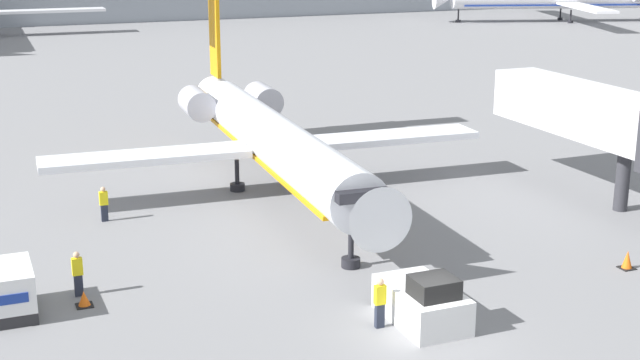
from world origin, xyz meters
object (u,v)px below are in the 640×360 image
airplane_main (269,134)px  worker_near_tug (380,302)px  luggage_cart (7,291)px  traffic_cone_right (627,260)px  jet_bridge (592,113)px  worker_on_apron (78,273)px  traffic_cone_left (84,299)px  worker_by_wing (104,203)px  pushback_tug (422,302)px

airplane_main → worker_near_tug: (-2.12, -17.84, -2.13)m
luggage_cart → traffic_cone_right: (24.11, -5.02, -0.54)m
airplane_main → jet_bridge: (15.11, -7.39, 1.34)m
traffic_cone_right → jet_bridge: jet_bridge is taller
traffic_cone_right → worker_near_tug: bearing=-174.3°
worker_on_apron → traffic_cone_left: (0.04, -1.07, -0.67)m
worker_by_wing → luggage_cart: bearing=-117.7°
luggage_cart → worker_on_apron: luggage_cart is taller
worker_by_wing → jet_bridge: jet_bridge is taller
worker_near_tug → pushback_tug: bearing=-4.4°
worker_by_wing → worker_on_apron: bearing=-105.3°
worker_on_apron → airplane_main: bearing=43.2°
luggage_cart → worker_on_apron: bearing=15.7°
airplane_main → worker_on_apron: (-11.59, -10.89, -2.17)m
worker_near_tug → jet_bridge: (17.23, 10.45, 3.47)m
traffic_cone_right → pushback_tug: bearing=-172.7°
pushback_tug → luggage_cart: bearing=155.1°
luggage_cart → worker_by_wing: luggage_cart is taller
luggage_cart → worker_near_tug: size_ratio=1.55×
worker_near_tug → worker_by_wing: size_ratio=1.08×
worker_near_tug → traffic_cone_right: size_ratio=2.40×
luggage_cart → traffic_cone_left: bearing=-7.2°
traffic_cone_left → worker_on_apron: bearing=92.3°
traffic_cone_left → pushback_tug: bearing=-28.5°
worker_by_wing → jet_bridge: bearing=-12.5°
airplane_main → jet_bridge: bearing=-26.1°
pushback_tug → worker_by_wing: pushback_tug is taller
luggage_cart → worker_by_wing: size_ratio=1.67×
traffic_cone_right → jet_bridge: size_ratio=0.06×
traffic_cone_right → traffic_cone_left: bearing=167.7°
worker_on_apron → traffic_cone_right: bearing=-15.0°
luggage_cart → worker_on_apron: 2.71m
worker_near_tug → traffic_cone_right: 12.11m
jet_bridge → traffic_cone_left: bearing=-170.3°
luggage_cart → jet_bridge: jet_bridge is taller
worker_by_wing → jet_bridge: (24.28, -5.37, 3.55)m
pushback_tug → traffic_cone_left: bearing=151.5°
worker_by_wing → traffic_cone_left: worker_by_wing is taller
pushback_tug → traffic_cone_right: size_ratio=4.98×
worker_near_tug → jet_bridge: bearing=31.2°
pushback_tug → jet_bridge: (15.61, 10.57, 3.70)m
jet_bridge → traffic_cone_right: bearing=-119.3°
luggage_cart → traffic_cone_left: 2.75m
jet_bridge → worker_on_apron: bearing=-172.5°
airplane_main → worker_by_wing: bearing=-167.5°
worker_on_apron → jet_bridge: jet_bridge is taller
luggage_cart → worker_by_wing: 10.83m
pushback_tug → jet_bridge: 19.21m
worker_near_tug → worker_by_wing: worker_near_tug is taller
airplane_main → pushback_tug: 18.13m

